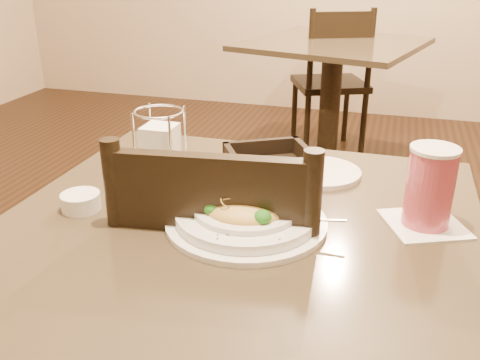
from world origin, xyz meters
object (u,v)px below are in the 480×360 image
(pasta_bowl, at_px, (246,212))
(bread_basket, at_px, (269,163))
(background_table, at_px, (331,84))
(butter_ramekin, at_px, (81,202))
(dining_chair_far, at_px, (332,78))
(drink_glass, at_px, (430,188))
(dining_chair_near, at_px, (225,306))
(napkin_caddy, at_px, (161,153))
(side_plate, at_px, (320,172))
(main_table, at_px, (237,326))

(pasta_bowl, bearing_deg, bread_basket, 94.46)
(background_table, height_order, butter_ramekin, butter_ramekin)
(dining_chair_far, height_order, bread_basket, dining_chair_far)
(butter_ramekin, bearing_deg, drink_glass, 10.83)
(dining_chair_near, xyz_separation_m, butter_ramekin, (-0.26, -0.12, 0.28))
(background_table, xyz_separation_m, pasta_bowl, (0.12, -2.22, 0.27))
(bread_basket, height_order, napkin_caddy, napkin_caddy)
(background_table, height_order, dining_chair_near, dining_chair_near)
(dining_chair_far, bearing_deg, drink_glass, 77.55)
(side_plate, bearing_deg, butter_ramekin, -144.01)
(bread_basket, bearing_deg, dining_chair_near, -105.75)
(background_table, bearing_deg, dining_chair_near, -88.78)
(pasta_bowl, height_order, butter_ramekin, pasta_bowl)
(side_plate, bearing_deg, napkin_caddy, -155.80)
(pasta_bowl, height_order, bread_basket, pasta_bowl)
(main_table, height_order, pasta_bowl, pasta_bowl)
(dining_chair_far, distance_m, drink_glass, 2.45)
(dining_chair_near, distance_m, napkin_caddy, 0.37)
(dining_chair_far, distance_m, pasta_bowl, 2.50)
(background_table, bearing_deg, side_plate, -83.66)
(drink_glass, height_order, bread_basket, drink_glass)
(dining_chair_near, xyz_separation_m, dining_chair_far, (-0.07, 2.39, 0.00))
(main_table, relative_size, background_table, 0.81)
(dining_chair_near, distance_m, bread_basket, 0.34)
(background_table, distance_m, butter_ramekin, 2.27)
(dining_chair_near, xyz_separation_m, side_plate, (0.17, 0.19, 0.27))
(butter_ramekin, bearing_deg, side_plate, 35.99)
(bread_basket, height_order, side_plate, bread_basket)
(bread_basket, xyz_separation_m, butter_ramekin, (-0.31, -0.30, -0.00))
(bread_basket, xyz_separation_m, napkin_caddy, (-0.21, -0.14, 0.05))
(main_table, bearing_deg, background_table, 92.57)
(side_plate, bearing_deg, background_table, 96.34)
(background_table, xyz_separation_m, butter_ramekin, (-0.21, -2.25, 0.26))
(drink_glass, bearing_deg, background_table, 101.66)
(dining_chair_far, relative_size, napkin_caddy, 5.53)
(drink_glass, distance_m, napkin_caddy, 0.55)
(main_table, relative_size, bread_basket, 3.74)
(dining_chair_near, xyz_separation_m, drink_glass, (0.39, 0.01, 0.34))
(background_table, bearing_deg, bread_basket, -87.16)
(dining_chair_far, bearing_deg, butter_ramekin, 62.26)
(bread_basket, bearing_deg, napkin_caddy, -146.61)
(dining_chair_far, height_order, side_plate, dining_chair_far)
(dining_chair_far, relative_size, bread_basket, 3.86)
(main_table, distance_m, napkin_caddy, 0.40)
(side_plate, bearing_deg, drink_glass, -39.91)
(pasta_bowl, bearing_deg, side_plate, 70.87)
(main_table, distance_m, butter_ramekin, 0.41)
(pasta_bowl, distance_m, side_plate, 0.30)
(main_table, xyz_separation_m, drink_glass, (0.34, 0.09, 0.32))
(napkin_caddy, distance_m, butter_ramekin, 0.20)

